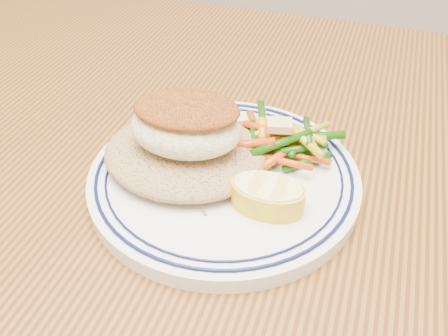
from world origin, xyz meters
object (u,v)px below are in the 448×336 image
rice_pilaf (185,150)px  vegetable_pile (278,139)px  plate (224,177)px  lemon_wedge (268,195)px  dining_table (186,271)px  fish_fillet (186,124)px

rice_pilaf → vegetable_pile: bearing=30.8°
plate → lemon_wedge: size_ratio=3.93×
rice_pilaf → vegetable_pile: same height
dining_table → lemon_wedge: (0.08, 0.00, 0.13)m
fish_fillet → lemon_wedge: fish_fillet is taller
plate → rice_pilaf: bearing=176.9°
plate → lemon_wedge: 0.06m
dining_table → fish_fillet: bearing=96.6°
plate → fish_fillet: size_ratio=2.33×
vegetable_pile → rice_pilaf: bearing=-149.2°
vegetable_pile → fish_fillet: bearing=-145.0°
plate → rice_pilaf: 0.04m
vegetable_pile → lemon_wedge: (0.01, -0.08, -0.00)m
plate → lemon_wedge: lemon_wedge is taller
dining_table → fish_fillet: (-0.00, 0.03, 0.16)m
lemon_wedge → fish_fillet: bearing=160.5°
plate → lemon_wedge: bearing=-33.2°
rice_pilaf → vegetable_pile: (0.08, 0.05, -0.00)m
lemon_wedge → vegetable_pile: bearing=97.5°
plate → vegetable_pile: vegetable_pile is taller
vegetable_pile → plate: bearing=-128.6°
dining_table → vegetable_pile: 0.16m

